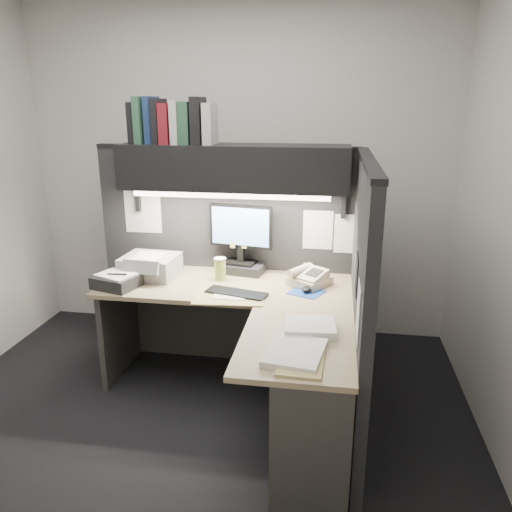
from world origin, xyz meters
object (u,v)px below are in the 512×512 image
(monitor, at_px, (241,246))
(telephone, at_px, (310,278))
(printer, at_px, (150,266))
(notebook_stack, at_px, (117,281))
(coffee_cup, at_px, (220,270))
(desk, at_px, (261,366))
(overhead_shelf, at_px, (234,167))
(keyboard, at_px, (236,293))

(monitor, height_order, telephone, monitor)
(printer, bearing_deg, notebook_stack, -115.49)
(printer, bearing_deg, coffee_cup, 3.79)
(printer, xyz_separation_m, notebook_stack, (-0.14, -0.26, -0.03))
(desk, relative_size, telephone, 7.13)
(telephone, distance_m, printer, 1.13)
(overhead_shelf, height_order, notebook_stack, overhead_shelf)
(monitor, relative_size, printer, 1.34)
(coffee_cup, bearing_deg, telephone, -0.18)
(monitor, distance_m, notebook_stack, 0.89)
(coffee_cup, bearing_deg, notebook_stack, -158.63)
(notebook_stack, bearing_deg, telephone, 11.22)
(keyboard, bearing_deg, coffee_cup, 136.06)
(monitor, xyz_separation_m, telephone, (0.51, -0.18, -0.15))
(monitor, bearing_deg, desk, -62.39)
(keyboard, height_order, printer, printer)
(monitor, bearing_deg, coffee_cup, -113.02)
(keyboard, distance_m, coffee_cup, 0.32)
(overhead_shelf, distance_m, notebook_stack, 1.10)
(telephone, height_order, notebook_stack, telephone)
(overhead_shelf, height_order, monitor, overhead_shelf)
(monitor, bearing_deg, printer, -154.53)
(printer, bearing_deg, keyboard, -17.41)
(desk, relative_size, keyboard, 4.26)
(printer, relative_size, notebook_stack, 1.36)
(printer, bearing_deg, desk, -31.81)
(desk, height_order, monitor, monitor)
(keyboard, bearing_deg, monitor, 110.39)
(coffee_cup, xyz_separation_m, notebook_stack, (-0.65, -0.25, -0.03))
(coffee_cup, distance_m, notebook_stack, 0.70)
(coffee_cup, height_order, printer, same)
(keyboard, height_order, coffee_cup, coffee_cup)
(desk, distance_m, telephone, 0.76)
(coffee_cup, height_order, notebook_stack, coffee_cup)
(monitor, relative_size, telephone, 2.09)
(telephone, bearing_deg, notebook_stack, -134.16)
(desk, height_order, notebook_stack, notebook_stack)
(monitor, bearing_deg, notebook_stack, -141.01)
(keyboard, relative_size, printer, 1.07)
(telephone, bearing_deg, printer, -145.51)
(desk, xyz_separation_m, overhead_shelf, (-0.30, 0.75, 1.06))
(overhead_shelf, distance_m, telephone, 0.91)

